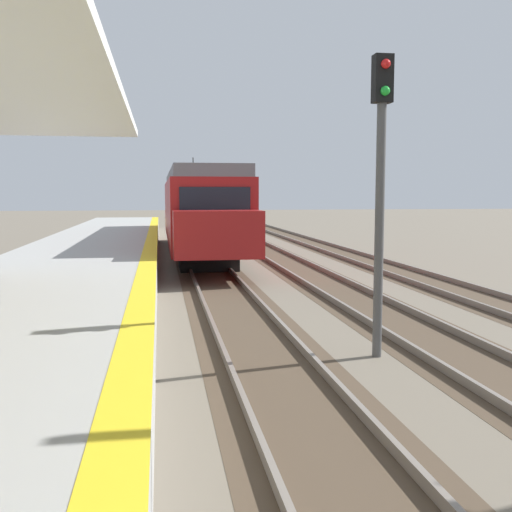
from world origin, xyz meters
The scene contains 6 objects.
station_platform centered at (-2.50, 16.00, 0.45)m, with size 5.00×80.00×0.91m.
track_pair_nearest_platform centered at (1.90, 20.00, 0.05)m, with size 2.34×120.00×0.16m.
track_pair_middle centered at (5.30, 20.00, 0.05)m, with size 2.34×120.00×0.16m.
track_pair_far_side centered at (8.70, 20.00, 0.05)m, with size 2.34×120.00×0.16m.
approaching_train centered at (1.90, 33.40, 2.18)m, with size 2.93×19.60×4.76m.
rail_signal_post centered at (3.86, 14.98, 3.19)m, with size 0.32×0.34×5.20m.
Camera 1 is at (0.10, 4.99, 2.87)m, focal length 42.46 mm.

